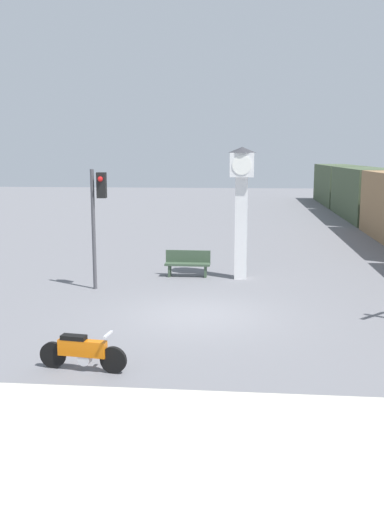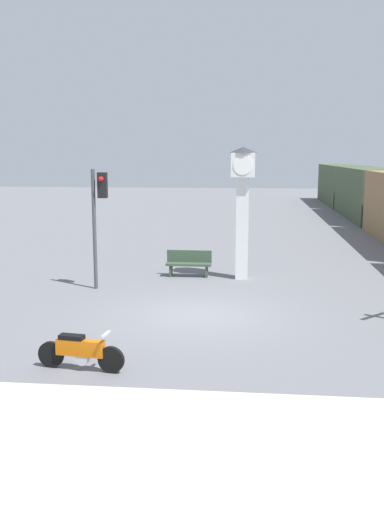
# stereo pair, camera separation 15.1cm
# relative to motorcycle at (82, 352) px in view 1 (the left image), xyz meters

# --- Properties ---
(ground_plane) EXTENTS (120.00, 120.00, 0.00)m
(ground_plane) POSITION_rel_motorcycle_xyz_m (2.00, 4.23, -0.39)
(ground_plane) COLOR slate
(sidewalk_strip) EXTENTS (36.00, 6.00, 0.10)m
(sidewalk_strip) POSITION_rel_motorcycle_xyz_m (2.00, -4.00, -0.34)
(sidewalk_strip) COLOR #BCB7A8
(sidewalk_strip) RESTS_ON ground_plane
(motorcycle) EXTENTS (1.84, 0.44, 0.81)m
(motorcycle) POSITION_rel_motorcycle_xyz_m (0.00, 0.00, 0.00)
(motorcycle) COLOR black
(motorcycle) RESTS_ON ground_plane
(clock_tower) EXTENTS (0.97, 0.97, 4.54)m
(clock_tower) POSITION_rel_motorcycle_xyz_m (3.05, 9.00, 2.60)
(clock_tower) COLOR white
(clock_tower) RESTS_ON ground_plane
(freight_train) EXTENTS (2.80, 46.32, 3.40)m
(freight_train) POSITION_rel_motorcycle_xyz_m (11.18, 23.41, 1.31)
(freight_train) COLOR #ADA393
(freight_train) RESTS_ON ground_plane
(traffic_light) EXTENTS (0.50, 0.35, 3.83)m
(traffic_light) POSITION_rel_motorcycle_xyz_m (-1.45, 6.97, 2.26)
(traffic_light) COLOR #47474C
(traffic_light) RESTS_ON ground_plane
(bench) EXTENTS (1.60, 0.44, 0.92)m
(bench) POSITION_rel_motorcycle_xyz_m (1.18, 9.17, 0.10)
(bench) COLOR #384C38
(bench) RESTS_ON ground_plane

